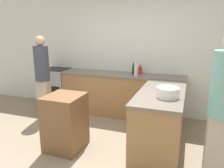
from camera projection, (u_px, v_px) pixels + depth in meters
The scene contains 12 objects.
ground_plane at pixel (83, 160), 3.23m from camera, with size 14.00×14.00×0.00m, color gray.
wall_back at pixel (126, 53), 4.91m from camera, with size 8.00×0.06×2.70m.
counter_back at pixel (121, 95), 4.83m from camera, with size 2.69×0.61×0.94m.
counter_peninsula at pixel (160, 119), 3.49m from camera, with size 0.69×1.66×0.94m.
range_oven at pixel (57, 88), 5.37m from camera, with size 0.62×0.59×0.95m.
island_table at pixel (65, 122), 3.45m from camera, with size 0.55×0.59×0.89m.
mixing_bowl at pixel (168, 92), 3.06m from camera, with size 0.32×0.32×0.15m.
hot_sauce_bottle at pixel (140, 70), 4.70m from camera, with size 0.08×0.08×0.20m.
vinegar_bottle_clear at pixel (136, 70), 4.44m from camera, with size 0.07×0.07×0.31m.
wine_bottle_dark at pixel (133, 70), 4.66m from camera, with size 0.06×0.06×0.25m.
person_by_range at pixel (42, 75), 4.51m from camera, with size 0.30×0.30×1.75m.
person_at_peninsula at pixel (224, 106), 2.53m from camera, with size 0.35×0.35×1.84m.
Camera 1 is at (1.38, -2.54, 1.87)m, focal length 35.00 mm.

